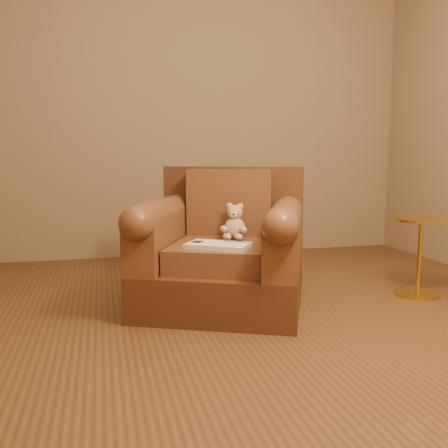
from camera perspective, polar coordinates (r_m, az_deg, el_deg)
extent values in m
plane|color=brown|center=(2.77, 3.87, -11.20)|extent=(4.00, 4.00, 0.00)
cube|color=#8E7457|center=(4.59, -3.82, 13.36)|extent=(4.00, 0.02, 2.70)
cube|color=#4D2B19|center=(3.01, -0.21, -7.05)|extent=(1.20, 1.18, 0.26)
cube|color=#4D2B19|center=(3.32, 1.00, 1.63)|extent=(0.88, 0.46, 0.57)
cube|color=brown|center=(2.92, -0.38, -3.51)|extent=(0.75, 0.81, 0.14)
cube|color=brown|center=(3.19, 0.66, 2.48)|extent=(0.55, 0.35, 0.42)
cube|color=brown|center=(3.00, -7.35, -1.76)|extent=(0.49, 0.79, 0.30)
cube|color=brown|center=(2.86, 6.92, -2.19)|extent=(0.49, 0.79, 0.30)
cylinder|color=brown|center=(2.97, -7.40, 1.05)|extent=(0.49, 0.79, 0.18)
cylinder|color=brown|center=(2.84, 6.96, 0.75)|extent=(0.49, 0.79, 0.18)
ellipsoid|color=tan|center=(3.06, 1.23, -0.49)|extent=(0.13, 0.12, 0.14)
sphere|color=tan|center=(3.06, 1.26, 1.32)|extent=(0.10, 0.10, 0.10)
ellipsoid|color=tan|center=(3.06, 0.66, 2.09)|extent=(0.04, 0.02, 0.04)
ellipsoid|color=tan|center=(3.05, 1.90, 2.06)|extent=(0.04, 0.02, 0.04)
ellipsoid|color=beige|center=(3.01, 1.13, 1.07)|extent=(0.05, 0.03, 0.04)
sphere|color=black|center=(3.00, 1.08, 1.13)|extent=(0.01, 0.01, 0.01)
ellipsoid|color=tan|center=(3.02, -0.06, -0.60)|extent=(0.04, 0.09, 0.04)
ellipsoid|color=tan|center=(3.00, 2.21, -0.66)|extent=(0.04, 0.09, 0.04)
ellipsoid|color=tan|center=(2.99, 0.33, -1.46)|extent=(0.05, 0.09, 0.04)
ellipsoid|color=tan|center=(2.98, 1.66, -1.50)|extent=(0.05, 0.09, 0.04)
cube|color=beige|center=(2.75, -0.69, -2.49)|extent=(0.39, 0.35, 0.02)
cube|color=white|center=(2.78, -2.32, -2.12)|extent=(0.25, 0.26, 0.00)
cube|color=white|center=(2.72, 0.97, -2.32)|extent=(0.25, 0.26, 0.00)
cube|color=beige|center=(2.75, -0.69, -2.20)|extent=(0.12, 0.17, 0.00)
cube|color=#0F1638|center=(2.79, -3.04, -2.04)|extent=(0.08, 0.09, 0.00)
cube|color=slate|center=(2.79, 1.44, -2.05)|extent=(0.15, 0.12, 0.00)
cylinder|color=gold|center=(3.51, 21.24, -7.42)|extent=(0.29, 0.29, 0.02)
cylinder|color=gold|center=(3.46, 21.44, -3.54)|extent=(0.03, 0.03, 0.47)
cylinder|color=gold|center=(3.42, 21.64, 0.49)|extent=(0.36, 0.36, 0.02)
cylinder|color=gold|center=(3.43, 21.63, 0.30)|extent=(0.03, 0.03, 0.02)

